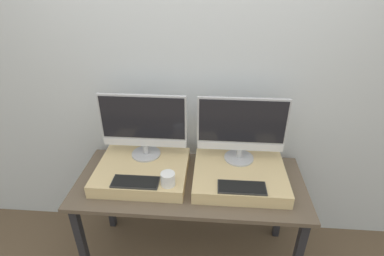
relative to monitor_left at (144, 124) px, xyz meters
The scene contains 9 objects.
wall_back 0.45m from the monitor_left, 35.17° to the left, with size 8.00×0.04×2.60m.
workbench 0.58m from the monitor_left, 26.48° to the right, with size 1.59×0.68×0.78m.
wooden_riser_left 0.33m from the monitor_left, 90.00° to the right, with size 0.63×0.52×0.09m.
monitor_left is the anchor object (origin of this frame).
keyboard_left 0.41m from the monitor_left, 90.00° to the right, with size 0.30×0.13×0.01m.
mug 0.44m from the monitor_left, 56.88° to the right, with size 0.09×0.09×0.09m.
wooden_riser_right 0.76m from the monitor_left, 11.73° to the right, with size 0.63×0.52×0.09m.
monitor_right 0.68m from the monitor_left, ahead, with size 0.61×0.21×0.48m.
keyboard_right 0.79m from the monitor_left, 25.62° to the right, with size 0.30×0.13×0.01m.
Camera 1 is at (0.14, -1.30, 2.12)m, focal length 28.00 mm.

